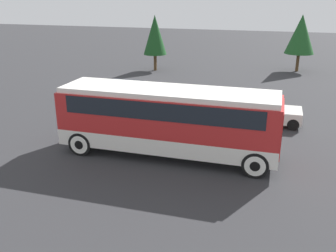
% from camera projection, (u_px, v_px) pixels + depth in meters
% --- Properties ---
extents(ground_plane, '(120.00, 120.00, 0.00)m').
position_uv_depth(ground_plane, '(168.00, 154.00, 17.14)').
color(ground_plane, '#2D2D30').
extents(tour_bus, '(9.68, 2.65, 3.07)m').
position_uv_depth(tour_bus, '(170.00, 116.00, 16.49)').
color(tour_bus, silver).
rests_on(tour_bus, ground_plane).
extents(parked_car_near, '(4.00, 1.87, 1.49)m').
position_uv_depth(parked_car_near, '(126.00, 93.00, 24.60)').
color(parked_car_near, '#2D5638').
rests_on(parked_car_near, ground_plane).
extents(parked_car_mid, '(4.10, 1.88, 1.49)m').
position_uv_depth(parked_car_mid, '(263.00, 110.00, 21.07)').
color(parked_car_mid, silver).
rests_on(parked_car_mid, ground_plane).
extents(tree_left, '(2.64, 2.64, 5.13)m').
position_uv_depth(tree_left, '(301.00, 34.00, 33.97)').
color(tree_left, brown).
rests_on(tree_left, ground_plane).
extents(tree_center, '(2.14, 2.14, 5.08)m').
position_uv_depth(tree_center, '(155.00, 35.00, 34.38)').
color(tree_center, brown).
rests_on(tree_center, ground_plane).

